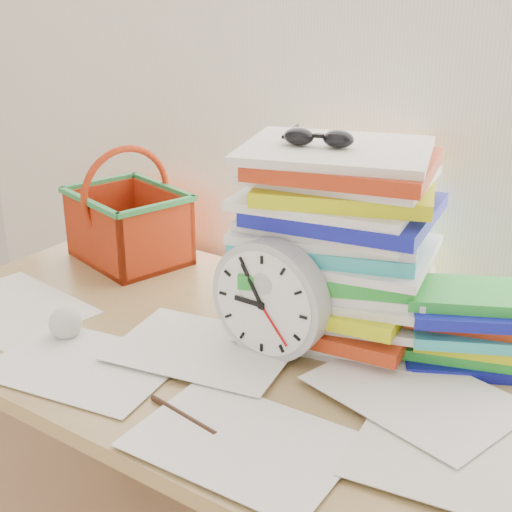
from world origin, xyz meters
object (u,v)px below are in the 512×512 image
Objects in this scene: clock at (270,300)px; basket at (128,206)px; book_stack at (467,327)px; desk at (239,384)px; paper_stack at (335,243)px.

basket reaches higher than clock.
basket is at bearing 178.34° from book_stack.
clock is 0.92× the size of book_stack.
book_stack is 0.89× the size of basket.
clock is at bearing 15.22° from desk.
clock reaches higher than desk.
desk is 6.31× the size of clock.
desk is 5.82× the size of book_stack.
paper_stack is 1.33× the size of basket.
basket reaches higher than book_stack.
basket is (-0.83, 0.02, 0.07)m from book_stack.
desk is at bearing -164.78° from clock.
desk is at bearing -9.02° from basket.
basket reaches higher than desk.
paper_stack is at bearing 10.30° from basket.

